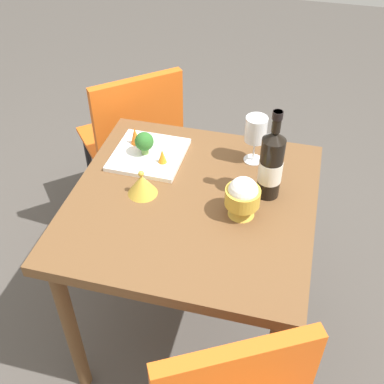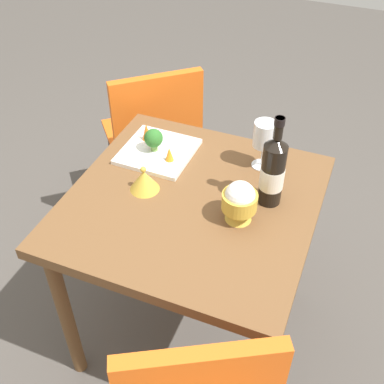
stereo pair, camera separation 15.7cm
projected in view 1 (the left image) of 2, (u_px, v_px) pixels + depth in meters
The scene contains 11 objects.
ground_plane at pixel (192, 325), 2.07m from camera, with size 8.00×8.00×0.00m, color #4C4742.
dining_table at pixel (192, 220), 1.65m from camera, with size 0.80×0.80×0.73m.
chair_by_wall at pixel (135, 135), 2.21m from camera, with size 0.56×0.56×0.85m.
wine_bottle at pixel (271, 164), 1.53m from camera, with size 0.08×0.08×0.32m.
wine_glass at pixel (256, 130), 1.66m from camera, with size 0.08×0.08×0.18m.
rice_bowl at pixel (243, 197), 1.49m from camera, with size 0.11×0.11×0.14m.
rice_bowl_lid at pixel (142, 184), 1.58m from camera, with size 0.10×0.10×0.09m.
serving_plate at pixel (149, 155), 1.76m from camera, with size 0.25×0.25×0.02m.
broccoli_floret at pixel (144, 142), 1.72m from camera, with size 0.07×0.07×0.09m.
carrot_garnish_left at pixel (162, 156), 1.69m from camera, with size 0.03×0.03×0.05m.
carrot_garnish_right at pixel (135, 136), 1.77m from camera, with size 0.04×0.04×0.07m.
Camera 1 is at (-0.29, 1.14, 1.79)m, focal length 45.37 mm.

